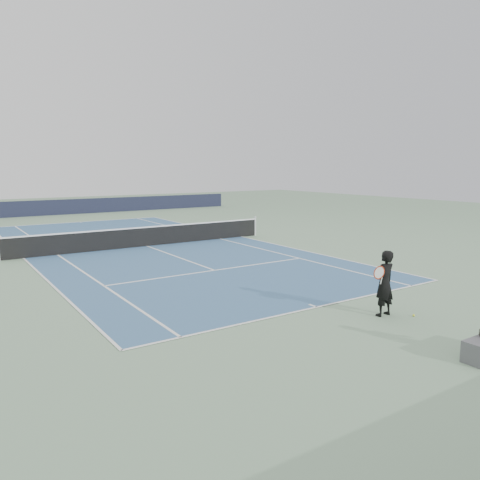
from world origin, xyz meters
TOP-DOWN VIEW (x-y plane):
  - ground at (0.00, 0.00)m, footprint 80.00×80.00m
  - court_surface at (0.00, 0.00)m, footprint 10.97×23.77m
  - tennis_net at (0.00, 0.00)m, footprint 12.90×0.10m
  - windscreen_far at (0.00, 17.88)m, footprint 30.00×0.25m
  - tennis_player at (0.95, -13.34)m, footprint 0.78×0.48m
  - tennis_ball at (1.55, -13.83)m, footprint 0.06×0.06m

SIDE VIEW (x-z plane):
  - ground at x=0.00m, z-range 0.00..0.00m
  - court_surface at x=0.00m, z-range 0.00..0.01m
  - tennis_ball at x=1.55m, z-range 0.00..0.06m
  - tennis_net at x=0.00m, z-range -0.03..1.04m
  - windscreen_far at x=0.00m, z-range 0.00..1.20m
  - tennis_player at x=0.95m, z-range 0.00..1.71m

